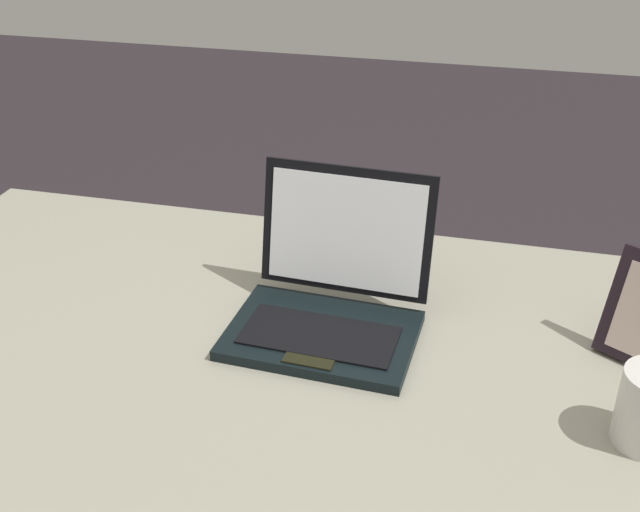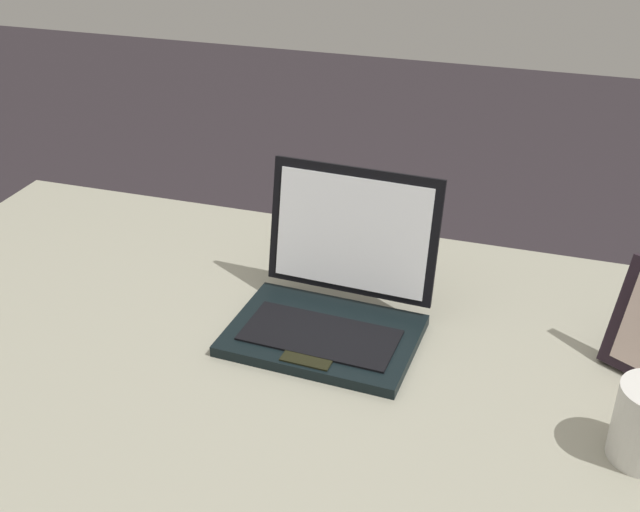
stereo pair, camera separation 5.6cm
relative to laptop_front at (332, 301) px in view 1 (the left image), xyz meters
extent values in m
cube|color=gray|center=(-0.01, -0.07, -0.06)|extent=(1.36, 0.74, 0.03)
cylinder|color=black|center=(-0.63, 0.25, -0.41)|extent=(0.05, 0.05, 0.67)
cube|color=black|center=(0.00, -0.03, -0.04)|extent=(0.25, 0.18, 0.01)
cube|color=black|center=(0.00, -0.04, -0.03)|extent=(0.21, 0.10, 0.00)
cube|color=black|center=(-0.01, -0.10, -0.03)|extent=(0.07, 0.03, 0.00)
cube|color=black|center=(0.00, 0.07, 0.07)|extent=(0.24, 0.06, 0.17)
cube|color=white|center=(0.00, 0.06, 0.07)|extent=(0.21, 0.05, 0.15)
cube|color=yellow|center=(0.00, 0.06, 0.07)|extent=(0.20, 0.01, 0.01)
camera|label=1|loc=(0.19, -0.86, 0.56)|focal=43.95mm
camera|label=2|loc=(0.25, -0.84, 0.56)|focal=43.95mm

